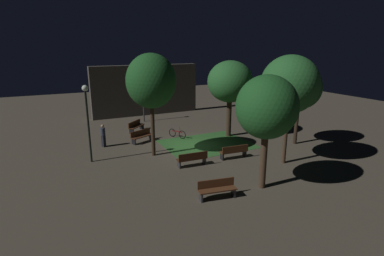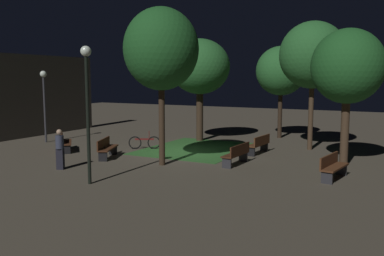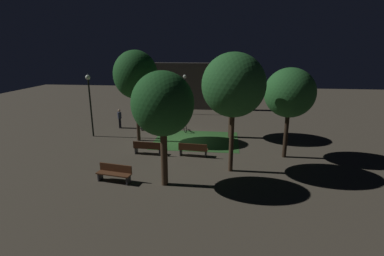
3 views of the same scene
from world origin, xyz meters
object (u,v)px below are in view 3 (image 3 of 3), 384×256
Objects in this scene: tree_back_left at (290,93)px; tree_near_wall at (233,82)px; bench_lawn_edge at (151,124)px; tree_right_canopy at (163,104)px; bench_front_left at (115,173)px; lamp_post_near_wall at (185,87)px; bench_by_lamp at (148,147)px; tree_back_right at (234,85)px; bicycle at (183,127)px; lamp_post_path_center at (90,95)px; tree_left_canopy at (136,75)px; pedestrian at (120,118)px; bench_corner at (163,116)px; bench_near_trees at (193,149)px.

tree_near_wall reaches higher than tree_back_left.
bench_lawn_edge is 10.91m from tree_right_canopy.
bench_front_left is 0.46× the size of lamp_post_near_wall.
lamp_post_near_wall is (-4.56, 7.42, -1.44)m from tree_near_wall.
bench_front_left is 0.33× the size of tree_right_canopy.
bench_by_lamp is 9.27m from tree_back_left.
tree_back_right is 4.38× the size of bicycle.
lamp_post_path_center is at bearing -174.48° from tree_near_wall.
bench_lawn_edge is 0.32× the size of tree_near_wall.
tree_left_canopy is 5.64m from pedestrian.
lamp_post_near_wall is at bearing 96.68° from bicycle.
bench_corner is 0.88× the size of bench_front_left.
tree_back_right is 12.70m from pedestrian.
tree_left_canopy is at bearing -92.48° from bench_lawn_edge.
bench_corner is 1.12× the size of bicycle.
tree_right_canopy is (2.85, -12.71, 3.57)m from bench_corner.
bench_near_trees is at bearing 0.00° from bench_by_lamp.
bench_lawn_edge is 5.25m from tree_left_canopy.
bench_near_trees is at bearing -32.68° from tree_left_canopy.
tree_back_left is at bearing 4.02° from bench_by_lamp.
bench_near_trees is 12.21m from lamp_post_near_wall.
bench_lawn_edge is 7.70m from tree_near_wall.
tree_left_canopy is at bearing -50.49° from pedestrian.
bench_by_lamp is 0.99× the size of bench_front_left.
tree_left_canopy is (-9.98, 2.18, 0.75)m from tree_back_left.
bench_corner and bench_front_left have the same top height.
bench_near_trees is 0.29× the size of tree_back_right.
bench_lawn_edge and bench_corner have the same top height.
tree_back_right reaches higher than tree_near_wall.
lamp_post_path_center is 2.91× the size of pedestrian.
tree_back_right is at bearing -35.25° from tree_left_canopy.
bench_lawn_edge is 6.70m from lamp_post_near_wall.
bench_corner is (-3.82, 8.75, 0.00)m from bench_near_trees.
tree_back_right reaches higher than lamp_post_near_wall.
lamp_post_near_wall is (-1.22, 15.75, -1.28)m from tree_right_canopy.
bench_lawn_edge is at bearing 102.56° from bench_by_lamp.
bench_lawn_edge is 0.29× the size of tree_back_right.
tree_back_right is 1.14× the size of tree_right_canopy.
tree_left_canopy is at bearing 116.56° from tree_right_canopy.
bench_near_trees is 6.68m from tree_back_left.
bench_corner is 12.98m from tree_back_left.
bench_near_trees is 7.18m from bench_lawn_edge.
tree_back_right is (6.50, -7.73, 4.24)m from bench_lawn_edge.
bench_near_trees is 9.19m from lamp_post_path_center.
tree_back_right reaches higher than bicycle.
tree_left_canopy is 1.38× the size of lamp_post_path_center.
lamp_post_path_center reaches higher than bench_near_trees.
bench_corner is 7.36m from tree_left_canopy.
tree_left_canopy is (-6.63, 4.68, 0.04)m from tree_back_right.
bench_lawn_edge is 1.13× the size of bench_corner.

